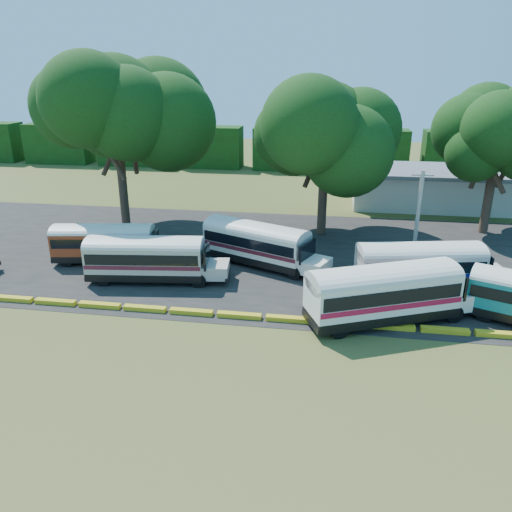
# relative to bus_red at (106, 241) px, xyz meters

# --- Properties ---
(ground) EXTENTS (160.00, 160.00, 0.00)m
(ground) POSITION_rel_bus_red_xyz_m (10.28, -8.49, -1.75)
(ground) COLOR #314517
(ground) RESTS_ON ground
(asphalt_strip) EXTENTS (64.00, 24.00, 0.02)m
(asphalt_strip) POSITION_rel_bus_red_xyz_m (11.28, 3.51, -1.74)
(asphalt_strip) COLOR black
(asphalt_strip) RESTS_ON ground
(curb) EXTENTS (53.70, 0.45, 0.30)m
(curb) POSITION_rel_bus_red_xyz_m (10.28, -7.49, -1.60)
(curb) COLOR gold
(curb) RESTS_ON ground
(terminal_building) EXTENTS (19.00, 9.00, 4.00)m
(terminal_building) POSITION_rel_bus_red_xyz_m (28.28, 21.51, 0.28)
(terminal_building) COLOR #BBB5AB
(terminal_building) RESTS_ON ground
(treeline_backdrop) EXTENTS (130.00, 4.00, 6.00)m
(treeline_backdrop) POSITION_rel_bus_red_xyz_m (10.28, 39.51, 1.25)
(treeline_backdrop) COLOR black
(treeline_backdrop) RESTS_ON ground
(bus_red) EXTENTS (9.54, 3.77, 3.06)m
(bus_red) POSITION_rel_bus_red_xyz_m (0.00, 0.00, 0.00)
(bus_red) COLOR black
(bus_red) RESTS_ON ground
(bus_cream_west) EXTENTS (10.16, 3.61, 3.27)m
(bus_cream_west) POSITION_rel_bus_red_xyz_m (4.48, -2.94, 0.10)
(bus_cream_west) COLOR black
(bus_cream_west) RESTS_ON ground
(bus_cream_east) EXTENTS (10.24, 6.32, 3.32)m
(bus_cream_east) POSITION_rel_bus_red_xyz_m (11.64, 1.26, 0.12)
(bus_cream_east) COLOR black
(bus_cream_east) RESTS_ON ground
(bus_white_red) EXTENTS (11.06, 6.78, 3.58)m
(bus_white_red) POSITION_rel_bus_red_xyz_m (20.41, -6.60, 0.27)
(bus_white_red) COLOR black
(bus_white_red) RESTS_ON ground
(bus_white_blue) EXTENTS (10.44, 4.43, 3.34)m
(bus_white_blue) POSITION_rel_bus_red_xyz_m (23.24, -1.51, 0.13)
(bus_white_blue) COLOR black
(bus_white_blue) RESTS_ON ground
(tree_west) EXTENTS (12.18, 12.18, 15.46)m
(tree_west) POSITION_rel_bus_red_xyz_m (-2.09, 8.62, 9.21)
(tree_west) COLOR #34221A
(tree_west) RESTS_ON ground
(tree_center) EXTENTS (10.40, 10.40, 13.25)m
(tree_center) POSITION_rel_bus_red_xyz_m (16.15, 9.78, 7.65)
(tree_center) COLOR #34221A
(tree_center) RESTS_ON ground
(tree_east) EXTENTS (8.90, 8.90, 12.37)m
(tree_east) POSITION_rel_bus_red_xyz_m (30.86, 12.35, 7.29)
(tree_east) COLOR #34221A
(tree_east) RESTS_ON ground
(utility_pole) EXTENTS (1.60, 0.30, 7.18)m
(utility_pole) POSITION_rel_bus_red_xyz_m (23.48, 3.81, 1.95)
(utility_pole) COLOR gray
(utility_pole) RESTS_ON ground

